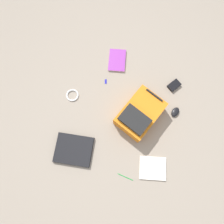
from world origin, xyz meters
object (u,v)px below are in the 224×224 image
computer_mouse (175,112)px  pen_black (125,177)px  cable_coil (72,95)px  backpack (140,114)px  power_brick (174,85)px  book_manual (153,168)px  book_comic (117,60)px  usb_stick (106,81)px  laptop (74,150)px

computer_mouse → pen_black: (0.28, 0.72, -0.01)m
computer_mouse → cable_coil: size_ratio=0.83×
backpack → power_brick: 0.48m
book_manual → cable_coil: cable_coil is taller
backpack → cable_coil: bearing=0.0°
computer_mouse → power_brick: size_ratio=0.85×
power_brick → book_comic: bearing=-7.9°
usb_stick → book_comic: bearing=-98.5°
computer_mouse → pen_black: 0.78m
computer_mouse → backpack: bearing=41.6°
book_comic → cable_coil: book_comic is taller
cable_coil → power_brick: size_ratio=1.03×
power_brick → usb_stick: (0.66, 0.17, -0.01)m
book_manual → computer_mouse: 0.58m
book_manual → book_comic: (0.64, -0.92, 0.00)m
book_manual → usb_stick: bearing=-44.7°
book_manual → backpack: bearing=-58.7°
computer_mouse → book_comic: bearing=-9.1°
laptop → cable_coil: laptop is taller
laptop → book_comic: bearing=-96.1°
power_brick → usb_stick: bearing=14.2°
book_manual → cable_coil: bearing=-24.4°
book_comic → cable_coil: size_ratio=2.23×
laptop → cable_coil: bearing=-68.0°
book_manual → power_brick: 0.84m
power_brick → backpack: bearing=58.9°
backpack → pen_black: (-0.04, 0.58, -0.09)m
backpack → usb_stick: 0.49m
laptop → power_brick: size_ratio=3.17×
laptop → computer_mouse: size_ratio=3.72×
laptop → book_manual: bearing=-174.8°
backpack → laptop: backpack is taller
power_brick → usb_stick: size_ratio=2.59×
book_manual → cable_coil: 1.03m
laptop → computer_mouse: bearing=-141.6°
power_brick → usb_stick: power_brick is taller
backpack → book_comic: 0.63m
pen_black → cable_coil: bearing=-38.5°
laptop → book_manual: laptop is taller
backpack → cable_coil: (0.68, 0.00, -0.08)m
book_manual → book_comic: 1.12m
pen_black → usb_stick: bearing=-60.7°
book_manual → pen_black: 0.26m
laptop → pen_black: size_ratio=2.57×
backpack → book_comic: backpack is taller
backpack → book_manual: size_ratio=1.80×
book_comic → power_brick: (-0.62, 0.09, 0.00)m
laptop → pen_black: bearing=170.9°
backpack → book_comic: size_ratio=1.84×
backpack → computer_mouse: backpack is taller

